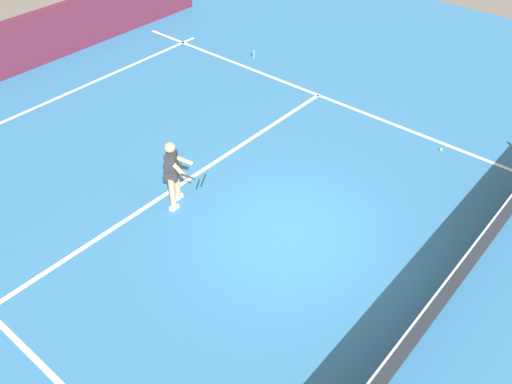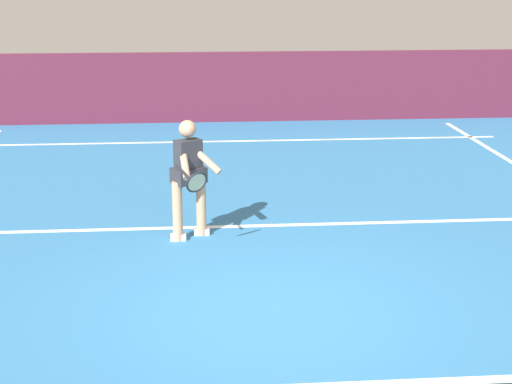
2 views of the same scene
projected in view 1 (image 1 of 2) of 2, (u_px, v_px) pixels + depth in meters
The scene contains 9 objects.
ground_plane at pixel (290, 232), 11.03m from camera, with size 27.93×27.93×0.00m, color teal.
court_back_wall at pixel (2, 51), 15.78m from camera, with size 14.91×0.24×1.57m, color #561E33.
baseline_marking at pixel (53, 100), 15.17m from camera, with size 10.91×0.10×0.01m, color white.
service_line_marking at pixel (192, 177), 12.44m from camera, with size 9.91×0.10×0.01m, color white.
sideline_left_marking at pixel (409, 130), 13.97m from camera, with size 0.10×19.48×0.01m, color white.
court_net at pixel (444, 295), 9.11m from camera, with size 10.59×0.08×1.10m.
tennis_player at pixel (174, 172), 11.19m from camera, with size 0.68×1.14×1.55m.
tennis_ball_near at pixel (441, 149), 13.25m from camera, with size 0.07×0.07×0.07m, color #D1E533.
water_bottle at pixel (254, 54), 17.17m from camera, with size 0.07×0.07×0.24m, color #4C9EE5.
Camera 1 is at (6.59, 4.69, 7.58)m, focal length 38.63 mm.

